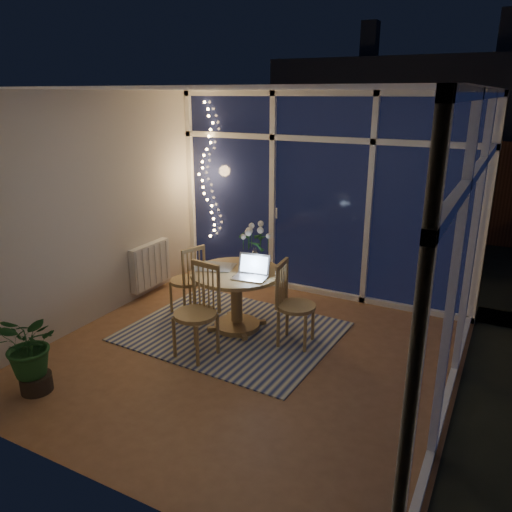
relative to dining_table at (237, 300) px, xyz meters
name	(u,v)px	position (x,y,z in m)	size (l,w,h in m)	color
floor	(246,356)	(0.40, -0.51, -0.35)	(4.00, 4.00, 0.00)	brown
ceiling	(244,89)	(0.40, -0.51, 2.25)	(4.00, 4.00, 0.00)	white
wall_back	(321,197)	(0.40, 1.49, 0.95)	(4.00, 0.04, 2.60)	beige
wall_front	(85,313)	(0.40, -2.51, 0.95)	(4.00, 0.04, 2.60)	beige
wall_left	(89,212)	(-1.60, -0.51, 0.95)	(0.04, 4.00, 2.60)	beige
wall_right	(473,267)	(2.40, -0.51, 0.95)	(0.04, 4.00, 2.60)	beige
window_wall_back	(319,197)	(0.40, 1.45, 0.95)	(4.00, 0.10, 2.60)	white
window_wall_right	(468,266)	(2.36, -0.51, 0.95)	(0.10, 4.00, 2.60)	white
radiator	(150,265)	(-1.54, 0.39, 0.05)	(0.10, 0.70, 0.58)	silver
fairy_lights	(207,172)	(-1.25, 1.37, 1.18)	(0.24, 0.10, 1.85)	#FFBD66
garden_patio	(402,244)	(0.90, 4.49, -0.41)	(12.00, 6.00, 0.10)	black
garden_fence	(386,185)	(0.40, 4.99, 0.55)	(11.00, 0.08, 1.80)	#361E13
neighbour_roof	(436,110)	(0.70, 7.99, 1.85)	(7.00, 3.00, 2.20)	#32343C
garden_shrubs	(303,229)	(-0.40, 2.89, 0.10)	(0.90, 0.90, 0.90)	black
rug	(233,331)	(0.00, -0.10, -0.34)	(2.23, 1.78, 0.01)	beige
dining_table	(237,300)	(0.00, 0.00, 0.00)	(1.02, 1.02, 0.70)	#A38549
chair_left	(187,279)	(-0.74, 0.08, 0.10)	(0.41, 0.41, 0.89)	#A38549
chair_right	(296,304)	(0.74, -0.03, 0.12)	(0.43, 0.43, 0.93)	#A38549
chair_front	(195,312)	(-0.05, -0.74, 0.14)	(0.45, 0.45, 0.98)	#A38549
laptop	(250,267)	(0.24, -0.12, 0.48)	(0.35, 0.30, 0.26)	silver
flower_vase	(255,258)	(0.11, 0.24, 0.45)	(0.20, 0.20, 0.21)	white
bowl	(259,272)	(0.26, 0.06, 0.37)	(0.15, 0.15, 0.04)	silver
newspapers	(214,267)	(-0.29, 0.00, 0.35)	(0.40, 0.30, 0.01)	beige
phone	(238,277)	(0.11, -0.16, 0.35)	(0.11, 0.05, 0.01)	black
potted_plant	(32,353)	(-0.98, -1.93, 0.03)	(0.54, 0.47, 0.76)	#1B4D21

